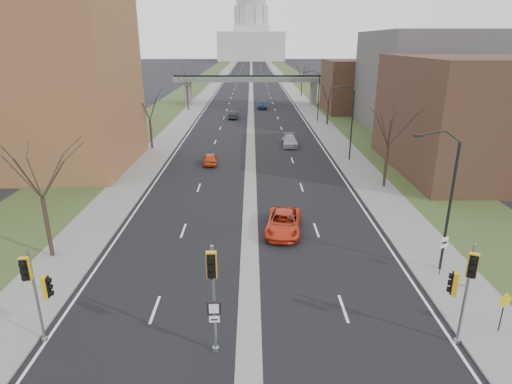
{
  "coord_description": "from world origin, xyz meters",
  "views": [
    {
      "loc": [
        0.16,
        -17.29,
        13.41
      ],
      "look_at": [
        0.44,
        10.14,
        3.74
      ],
      "focal_mm": 30.0,
      "sensor_mm": 36.0,
      "label": 1
    }
  ],
  "objects_px": {
    "signal_pole_median": "(213,283)",
    "speed_limit_sign": "(443,249)",
    "car_right_far": "(262,105)",
    "warning_sign": "(504,306)",
    "car_left_far": "(234,115)",
    "car_right_near": "(284,223)",
    "car_right_mid": "(290,141)",
    "signal_pole_left": "(36,284)",
    "signal_pole_right": "(464,281)",
    "car_left_near": "(210,158)"
  },
  "relations": [
    {
      "from": "signal_pole_left",
      "to": "signal_pole_right",
      "type": "height_order",
      "value": "signal_pole_right"
    },
    {
      "from": "car_right_mid",
      "to": "signal_pole_right",
      "type": "bearing_deg",
      "value": -82.88
    },
    {
      "from": "signal_pole_right",
      "to": "speed_limit_sign",
      "type": "bearing_deg",
      "value": 96.6
    },
    {
      "from": "signal_pole_left",
      "to": "signal_pole_median",
      "type": "xyz_separation_m",
      "value": [
        7.97,
        -0.9,
        0.53
      ]
    },
    {
      "from": "car_right_near",
      "to": "car_right_far",
      "type": "height_order",
      "value": "car_right_far"
    },
    {
      "from": "car_right_near",
      "to": "car_right_far",
      "type": "bearing_deg",
      "value": 97.67
    },
    {
      "from": "signal_pole_right",
      "to": "car_left_near",
      "type": "distance_m",
      "value": 34.59
    },
    {
      "from": "signal_pole_left",
      "to": "speed_limit_sign",
      "type": "xyz_separation_m",
      "value": [
        20.97,
        5.92,
        -1.39
      ]
    },
    {
      "from": "speed_limit_sign",
      "to": "warning_sign",
      "type": "xyz_separation_m",
      "value": [
        0.67,
        -5.34,
        -0.31
      ]
    },
    {
      "from": "signal_pole_left",
      "to": "car_right_far",
      "type": "distance_m",
      "value": 75.52
    },
    {
      "from": "car_left_far",
      "to": "car_right_near",
      "type": "bearing_deg",
      "value": 100.86
    },
    {
      "from": "signal_pole_median",
      "to": "speed_limit_sign",
      "type": "relative_size",
      "value": 2.17
    },
    {
      "from": "car_right_near",
      "to": "warning_sign",
      "type": "bearing_deg",
      "value": -43.17
    },
    {
      "from": "signal_pole_left",
      "to": "car_left_far",
      "type": "xyz_separation_m",
      "value": [
        6.33,
        61.96,
        -2.52
      ]
    },
    {
      "from": "car_left_near",
      "to": "signal_pole_left",
      "type": "bearing_deg",
      "value": 76.55
    },
    {
      "from": "car_right_mid",
      "to": "car_right_near",
      "type": "bearing_deg",
      "value": -94.65
    },
    {
      "from": "warning_sign",
      "to": "car_left_far",
      "type": "distance_m",
      "value": 63.27
    },
    {
      "from": "signal_pole_right",
      "to": "car_left_far",
      "type": "xyz_separation_m",
      "value": [
        -12.7,
        62.21,
        -2.69
      ]
    },
    {
      "from": "signal_pole_right",
      "to": "warning_sign",
      "type": "bearing_deg",
      "value": 41.57
    },
    {
      "from": "signal_pole_median",
      "to": "car_left_near",
      "type": "height_order",
      "value": "signal_pole_median"
    },
    {
      "from": "signal_pole_right",
      "to": "warning_sign",
      "type": "height_order",
      "value": "signal_pole_right"
    },
    {
      "from": "car_left_near",
      "to": "car_right_far",
      "type": "xyz_separation_m",
      "value": [
        7.03,
        43.37,
        0.12
      ]
    },
    {
      "from": "car_right_near",
      "to": "car_left_near",
      "type": "bearing_deg",
      "value": 118.38
    },
    {
      "from": "signal_pole_left",
      "to": "warning_sign",
      "type": "xyz_separation_m",
      "value": [
        21.64,
        0.58,
        -1.7
      ]
    },
    {
      "from": "signal_pole_median",
      "to": "car_right_far",
      "type": "relative_size",
      "value": 1.17
    },
    {
      "from": "speed_limit_sign",
      "to": "car_right_far",
      "type": "xyz_separation_m",
      "value": [
        -9.09,
        68.62,
        -1.04
      ]
    },
    {
      "from": "speed_limit_sign",
      "to": "car_right_far",
      "type": "distance_m",
      "value": 69.23
    },
    {
      "from": "car_left_far",
      "to": "car_right_far",
      "type": "distance_m",
      "value": 13.75
    },
    {
      "from": "car_right_mid",
      "to": "car_right_far",
      "type": "xyz_separation_m",
      "value": [
        -2.93,
        34.36,
        0.07
      ]
    },
    {
      "from": "signal_pole_right",
      "to": "car_right_near",
      "type": "distance_m",
      "value": 14.7
    },
    {
      "from": "signal_pole_left",
      "to": "signal_pole_median",
      "type": "height_order",
      "value": "signal_pole_median"
    },
    {
      "from": "car_left_far",
      "to": "car_right_mid",
      "type": "relative_size",
      "value": 0.85
    },
    {
      "from": "car_left_near",
      "to": "car_right_mid",
      "type": "height_order",
      "value": "car_right_mid"
    },
    {
      "from": "signal_pole_median",
      "to": "speed_limit_sign",
      "type": "xyz_separation_m",
      "value": [
        13.0,
        6.81,
        -1.92
      ]
    },
    {
      "from": "car_right_far",
      "to": "warning_sign",
      "type": "bearing_deg",
      "value": -83.88
    },
    {
      "from": "signal_pole_right",
      "to": "car_left_far",
      "type": "height_order",
      "value": "signal_pole_right"
    },
    {
      "from": "car_right_near",
      "to": "signal_pole_left",
      "type": "bearing_deg",
      "value": -126.49
    },
    {
      "from": "signal_pole_right",
      "to": "signal_pole_left",
      "type": "bearing_deg",
      "value": -156.72
    },
    {
      "from": "car_left_near",
      "to": "car_left_far",
      "type": "bearing_deg",
      "value": -97.39
    },
    {
      "from": "car_right_near",
      "to": "car_right_mid",
      "type": "distance_m",
      "value": 27.94
    },
    {
      "from": "signal_pole_left",
      "to": "warning_sign",
      "type": "distance_m",
      "value": 21.71
    },
    {
      "from": "warning_sign",
      "to": "signal_pole_right",
      "type": "bearing_deg",
      "value": 178.39
    },
    {
      "from": "car_right_near",
      "to": "car_right_mid",
      "type": "xyz_separation_m",
      "value": [
        2.82,
        27.79,
        -0.04
      ]
    },
    {
      "from": "signal_pole_left",
      "to": "car_right_near",
      "type": "height_order",
      "value": "signal_pole_left"
    },
    {
      "from": "car_right_far",
      "to": "car_left_far",
      "type": "bearing_deg",
      "value": -115.19
    },
    {
      "from": "speed_limit_sign",
      "to": "signal_pole_left",
      "type": "bearing_deg",
      "value": 173.4
    },
    {
      "from": "signal_pole_median",
      "to": "car_left_far",
      "type": "xyz_separation_m",
      "value": [
        -1.64,
        62.86,
        -3.05
      ]
    },
    {
      "from": "signal_pole_right",
      "to": "car_right_near",
      "type": "bearing_deg",
      "value": 143.18
    },
    {
      "from": "speed_limit_sign",
      "to": "car_right_near",
      "type": "distance_m",
      "value": 11.12
    },
    {
      "from": "warning_sign",
      "to": "car_right_far",
      "type": "distance_m",
      "value": 74.61
    }
  ]
}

